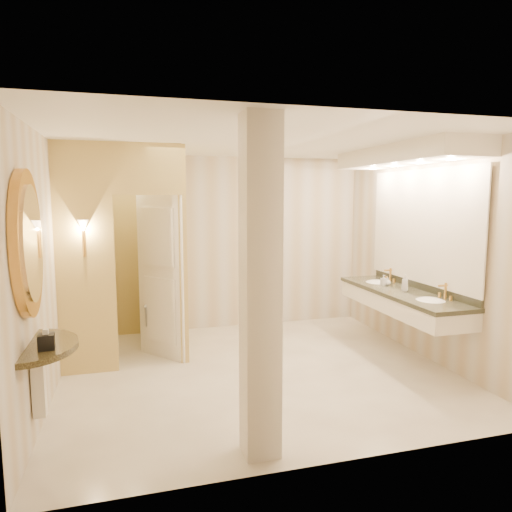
{
  "coord_description": "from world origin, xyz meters",
  "views": [
    {
      "loc": [
        -1.41,
        -5.06,
        2.07
      ],
      "look_at": [
        0.04,
        0.2,
        1.37
      ],
      "focal_mm": 32.0,
      "sensor_mm": 36.0,
      "label": 1
    }
  ],
  "objects": [
    {
      "name": "wall_right",
      "position": [
        2.25,
        0.0,
        1.35
      ],
      "size": [
        0.02,
        4.0,
        2.7
      ],
      "primitive_type": "cube",
      "color": "beige",
      "rests_on": "floor"
    },
    {
      "name": "wall_back",
      "position": [
        0.0,
        2.0,
        1.35
      ],
      "size": [
        4.5,
        0.02,
        2.7
      ],
      "primitive_type": "cube",
      "color": "beige",
      "rests_on": "floor"
    },
    {
      "name": "soap_bottle_a",
      "position": [
        1.91,
        0.4,
        0.95
      ],
      "size": [
        0.08,
        0.08,
        0.14
      ],
      "primitive_type": "imported",
      "rotation": [
        0.0,
        0.0,
        0.2
      ],
      "color": "beige",
      "rests_on": "vanity"
    },
    {
      "name": "wall_left",
      "position": [
        -2.25,
        0.0,
        1.35
      ],
      "size": [
        0.02,
        4.0,
        2.7
      ],
      "primitive_type": "cube",
      "color": "beige",
      "rests_on": "floor"
    },
    {
      "name": "soap_bottle_b",
      "position": [
        1.96,
        0.39,
        0.93
      ],
      "size": [
        0.11,
        0.11,
        0.11
      ],
      "primitive_type": "imported",
      "rotation": [
        0.0,
        0.0,
        -0.35
      ],
      "color": "silver",
      "rests_on": "vanity"
    },
    {
      "name": "ceiling",
      "position": [
        0.0,
        0.0,
        2.7
      ],
      "size": [
        4.5,
        4.5,
        0.0
      ],
      "primitive_type": "plane",
      "rotation": [
        3.14,
        0.0,
        0.0
      ],
      "color": "white",
      "rests_on": "wall_back"
    },
    {
      "name": "floor",
      "position": [
        0.0,
        0.0,
        0.0
      ],
      "size": [
        4.5,
        4.5,
        0.0
      ],
      "primitive_type": "plane",
      "color": "white",
      "rests_on": "ground"
    },
    {
      "name": "toilet",
      "position": [
        -1.1,
        1.3,
        0.34
      ],
      "size": [
        0.41,
        0.68,
        0.68
      ],
      "primitive_type": "imported",
      "rotation": [
        0.0,
        0.0,
        3.19
      ],
      "color": "white",
      "rests_on": "floor"
    },
    {
      "name": "wall_front",
      "position": [
        0.0,
        -2.0,
        1.35
      ],
      "size": [
        4.5,
        0.02,
        2.7
      ],
      "primitive_type": "cube",
      "color": "beige",
      "rests_on": "floor"
    },
    {
      "name": "pillar",
      "position": [
        -0.45,
        -1.7,
        1.35
      ],
      "size": [
        0.28,
        0.28,
        2.7
      ],
      "primitive_type": "cube",
      "color": "white",
      "rests_on": "floor"
    },
    {
      "name": "tissue_box",
      "position": [
        -2.08,
        -1.26,
        0.94
      ],
      "size": [
        0.13,
        0.13,
        0.12
      ],
      "primitive_type": "cube",
      "rotation": [
        0.0,
        0.0,
        0.09
      ],
      "color": "black",
      "rests_on": "console_shelf"
    },
    {
      "name": "wall_sconce",
      "position": [
        -1.93,
        0.43,
        1.73
      ],
      "size": [
        0.14,
        0.14,
        0.42
      ],
      "color": "gold",
      "rests_on": "toilet_closet"
    },
    {
      "name": "console_shelf",
      "position": [
        -2.21,
        -1.09,
        1.34
      ],
      "size": [
        0.91,
        0.91,
        1.91
      ],
      "color": "black",
      "rests_on": "floor"
    },
    {
      "name": "vanity",
      "position": [
        1.98,
        0.03,
        1.63
      ],
      "size": [
        0.75,
        2.39,
        2.09
      ],
      "color": "white",
      "rests_on": "floor"
    },
    {
      "name": "soap_bottle_c",
      "position": [
        1.96,
        -0.02,
        0.98
      ],
      "size": [
        0.1,
        0.1,
        0.22
      ],
      "primitive_type": "imported",
      "rotation": [
        0.0,
        0.0,
        -0.26
      ],
      "color": "#C6B28C",
      "rests_on": "vanity"
    },
    {
      "name": "toilet_closet",
      "position": [
        -1.13,
        0.96,
        1.39
      ],
      "size": [
        1.5,
        1.55,
        2.7
      ],
      "color": "#E4CF77",
      "rests_on": "floor"
    }
  ]
}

